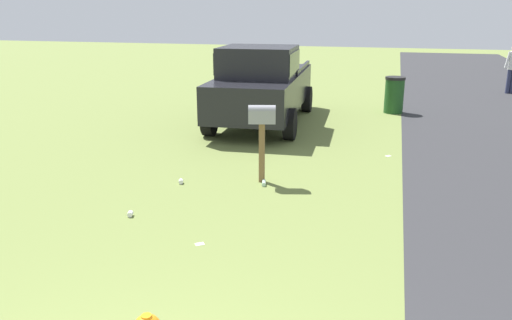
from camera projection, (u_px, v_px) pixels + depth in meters
The scene contains 8 objects.
mailbox at pixel (262, 121), 9.00m from camera, with size 0.31×0.51×1.40m.
pickup_truck at pixel (262, 83), 13.63m from camera, with size 5.43×2.47×2.09m.
trash_bin at pixel (394, 95), 15.23m from camera, with size 0.58×0.58×1.07m.
litter_wrapper_midfield_b at pixel (388, 156), 10.91m from camera, with size 0.12×0.08×0.01m, color silver.
litter_bottle_far_scatter at pixel (264, 183), 9.14m from camera, with size 0.07×0.07×0.22m, color #B2D8BF.
litter_cup_by_mailbox at pixel (181, 181), 9.20m from camera, with size 0.08×0.08×0.10m, color white.
litter_wrapper_midfield_a at pixel (200, 244), 6.85m from camera, with size 0.12×0.08×0.01m, color silver.
litter_cup_near_hydrant at pixel (130, 214), 7.75m from camera, with size 0.08×0.08×0.10m, color white.
Camera 1 is at (-2.05, -1.58, 3.04)m, focal length 36.02 mm.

